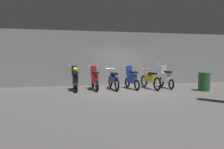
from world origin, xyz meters
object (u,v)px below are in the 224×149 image
at_px(motorbike_slot_2, 113,79).
at_px(motorbike_slot_3, 132,79).
at_px(motorbike_slot_0, 75,79).
at_px(motorbike_slot_5, 166,78).
at_px(trash_bin, 204,82).
at_px(motorbike_slot_1, 95,79).
at_px(motorbike_slot_4, 150,79).

height_order(motorbike_slot_2, motorbike_slot_3, motorbike_slot_3).
height_order(motorbike_slot_0, motorbike_slot_5, same).
distance_m(motorbike_slot_0, motorbike_slot_2, 1.90).
height_order(motorbike_slot_2, trash_bin, motorbike_slot_2).
height_order(motorbike_slot_1, motorbike_slot_2, motorbike_slot_1).
relative_size(motorbike_slot_0, motorbike_slot_4, 0.87).
bearing_deg(motorbike_slot_2, motorbike_slot_4, -5.55).
relative_size(motorbike_slot_2, motorbike_slot_4, 1.00).
relative_size(motorbike_slot_0, motorbike_slot_5, 1.00).
relative_size(motorbike_slot_1, motorbike_slot_3, 1.00).
distance_m(motorbike_slot_0, motorbike_slot_1, 0.95).
relative_size(motorbike_slot_3, trash_bin, 1.90).
bearing_deg(motorbike_slot_2, trash_bin, -17.78).
height_order(motorbike_slot_3, trash_bin, motorbike_slot_3).
xyz_separation_m(motorbike_slot_0, motorbike_slot_3, (2.84, 0.03, -0.04)).
bearing_deg(motorbike_slot_3, motorbike_slot_2, 176.13).
xyz_separation_m(motorbike_slot_1, motorbike_slot_4, (2.85, -0.15, -0.03)).
bearing_deg(motorbike_slot_2, motorbike_slot_3, -3.87).
distance_m(motorbike_slot_0, motorbike_slot_5, 4.75).
bearing_deg(motorbike_slot_4, motorbike_slot_3, 172.80).
bearing_deg(motorbike_slot_2, motorbike_slot_5, -0.78).
bearing_deg(motorbike_slot_0, motorbike_slot_1, 3.79).
bearing_deg(motorbike_slot_2, motorbike_slot_1, -177.96).
bearing_deg(motorbike_slot_0, motorbike_slot_3, 0.66).
bearing_deg(trash_bin, motorbike_slot_5, 135.48).
bearing_deg(motorbike_slot_0, trash_bin, -11.56).
relative_size(motorbike_slot_4, motorbike_slot_5, 1.16).
bearing_deg(trash_bin, motorbike_slot_3, 158.45).
relative_size(motorbike_slot_5, trash_bin, 1.91).
height_order(motorbike_slot_0, motorbike_slot_4, motorbike_slot_0).
bearing_deg(motorbike_slot_3, motorbike_slot_5, 0.76).
xyz_separation_m(motorbike_slot_0, motorbike_slot_4, (3.79, -0.09, -0.08)).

